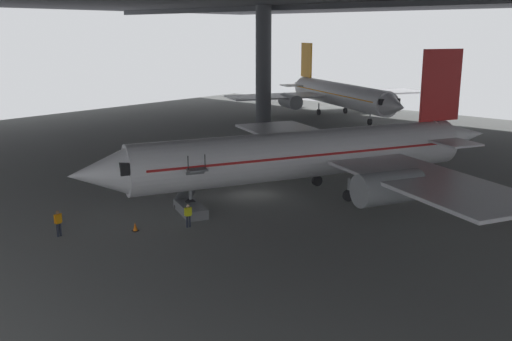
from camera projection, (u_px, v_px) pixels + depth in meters
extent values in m
plane|color=slate|center=(256.00, 197.00, 45.52)|extent=(110.00, 110.00, 0.00)
cylinder|color=#4C4F54|center=(263.00, 65.00, 79.99)|extent=(2.18, 2.18, 16.30)
cube|color=#4C4F54|center=(436.00, 2.00, 63.74)|extent=(115.50, 0.50, 0.70)
cylinder|color=white|center=(303.00, 154.00, 44.65)|extent=(14.95, 26.56, 3.70)
cone|color=white|center=(101.00, 173.00, 38.65)|extent=(5.15, 5.55, 3.62)
cube|color=black|center=(135.00, 164.00, 39.45)|extent=(3.94, 3.67, 0.81)
cone|color=white|center=(458.00, 136.00, 50.55)|extent=(5.34, 6.69, 3.14)
cube|color=red|center=(441.00, 85.00, 48.58)|extent=(1.91, 3.76, 6.05)
cube|color=white|center=(449.00, 141.00, 46.91)|extent=(5.54, 4.72, 0.16)
cube|color=white|center=(409.00, 132.00, 51.52)|extent=(5.54, 4.72, 0.16)
cube|color=white|center=(431.00, 182.00, 37.93)|extent=(16.86, 12.60, 0.24)
cylinder|color=#9EA3A8|center=(389.00, 188.00, 38.96)|extent=(4.10, 5.33, 2.29)
cube|color=white|center=(297.00, 135.00, 55.00)|extent=(16.86, 12.60, 0.24)
cylinder|color=#9EA3A8|center=(287.00, 147.00, 52.72)|extent=(4.10, 5.33, 2.29)
cube|color=red|center=(303.00, 151.00, 44.58)|extent=(14.17, 24.76, 0.16)
cylinder|color=#9EA3A8|center=(190.00, 195.00, 41.58)|extent=(0.20, 0.20, 1.15)
cylinder|color=black|center=(191.00, 205.00, 41.77)|extent=(0.65, 0.94, 0.90)
cylinder|color=#9EA3A8|center=(349.00, 185.00, 44.03)|extent=(0.20, 0.20, 1.15)
cylinder|color=black|center=(348.00, 195.00, 44.22)|extent=(0.65, 0.94, 0.90)
cylinder|color=#9EA3A8|center=(317.00, 172.00, 48.39)|extent=(0.20, 0.20, 1.15)
cylinder|color=black|center=(317.00, 181.00, 48.58)|extent=(0.65, 0.94, 0.90)
cube|color=slate|center=(191.00, 209.00, 41.26)|extent=(4.08, 2.96, 0.70)
cube|color=slate|center=(190.00, 184.00, 40.83)|extent=(3.75, 2.66, 3.03)
cube|color=slate|center=(197.00, 170.00, 38.95)|extent=(1.54, 1.64, 0.12)
cylinder|color=black|center=(205.00, 162.00, 39.06)|extent=(0.06, 0.06, 1.00)
cylinder|color=black|center=(188.00, 163.00, 38.60)|extent=(0.06, 0.06, 1.00)
cylinder|color=black|center=(207.00, 216.00, 40.20)|extent=(0.32, 0.24, 0.30)
cylinder|color=black|center=(188.00, 219.00, 39.66)|extent=(0.32, 0.24, 0.30)
cylinder|color=black|center=(193.00, 204.00, 42.97)|extent=(0.32, 0.24, 0.30)
cylinder|color=black|center=(175.00, 207.00, 42.42)|extent=(0.32, 0.24, 0.30)
cylinder|color=#232838|center=(58.00, 230.00, 36.55)|extent=(0.14, 0.14, 0.87)
cylinder|color=#232838|center=(60.00, 230.00, 36.67)|extent=(0.14, 0.14, 0.87)
cube|color=orange|center=(58.00, 219.00, 36.44)|extent=(0.23, 0.37, 0.62)
cylinder|color=orange|center=(55.00, 219.00, 36.27)|extent=(0.09, 0.09, 0.59)
cylinder|color=orange|center=(61.00, 218.00, 36.59)|extent=(0.09, 0.09, 0.59)
sphere|color=#8C6647|center=(57.00, 212.00, 36.33)|extent=(0.24, 0.24, 0.24)
cylinder|color=#232838|center=(190.00, 221.00, 38.35)|extent=(0.14, 0.14, 0.80)
cylinder|color=#232838|center=(187.00, 222.00, 38.27)|extent=(0.14, 0.14, 0.80)
cube|color=yellow|center=(188.00, 212.00, 38.15)|extent=(0.34, 0.42, 0.57)
cylinder|color=yellow|center=(191.00, 211.00, 38.24)|extent=(0.09, 0.09, 0.54)
cylinder|color=yellow|center=(185.00, 212.00, 38.04)|extent=(0.09, 0.09, 0.54)
sphere|color=beige|center=(188.00, 206.00, 38.05)|extent=(0.22, 0.22, 0.22)
cylinder|color=white|center=(340.00, 95.00, 87.46)|extent=(24.70, 15.46, 3.51)
cone|color=white|center=(395.00, 106.00, 74.10)|extent=(5.33, 5.02, 3.44)
cube|color=black|center=(385.00, 101.00, 76.02)|extent=(3.57, 3.79, 0.77)
cone|color=white|center=(301.00, 84.00, 100.74)|extent=(6.35, 5.28, 2.98)
cube|color=orange|center=(306.00, 60.00, 97.71)|extent=(3.48, 2.02, 5.74)
cube|color=white|center=(321.00, 84.00, 98.63)|extent=(4.64, 5.29, 0.16)
cube|color=white|center=(295.00, 85.00, 96.98)|extent=(4.64, 5.29, 0.16)
cube|color=white|center=(377.00, 92.00, 94.46)|extent=(12.56, 15.94, 0.24)
cylinder|color=#9EA3A8|center=(374.00, 97.00, 92.27)|extent=(5.05, 4.07, 2.17)
cube|color=white|center=(275.00, 96.00, 88.36)|extent=(12.56, 15.94, 0.24)
cylinder|color=#9EA3A8|center=(290.00, 101.00, 87.36)|extent=(5.05, 4.07, 2.17)
cube|color=orange|center=(341.00, 93.00, 87.40)|extent=(23.04, 14.62, 0.16)
cylinder|color=#9EA3A8|center=(370.00, 116.00, 79.97)|extent=(0.20, 0.20, 1.15)
cylinder|color=black|center=(370.00, 122.00, 80.16)|extent=(0.93, 0.69, 0.90)
cylinder|color=#9EA3A8|center=(345.00, 106.00, 91.08)|extent=(0.20, 0.20, 1.15)
cylinder|color=black|center=(345.00, 111.00, 91.27)|extent=(0.93, 0.69, 0.90)
cylinder|color=#9EA3A8|center=(319.00, 107.00, 89.50)|extent=(0.20, 0.20, 1.15)
cylinder|color=black|center=(319.00, 112.00, 89.69)|extent=(0.93, 0.69, 0.90)
cube|color=black|center=(135.00, 231.00, 37.68)|extent=(0.36, 0.36, 0.04)
cone|color=orange|center=(135.00, 226.00, 37.61)|extent=(0.30, 0.30, 0.56)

